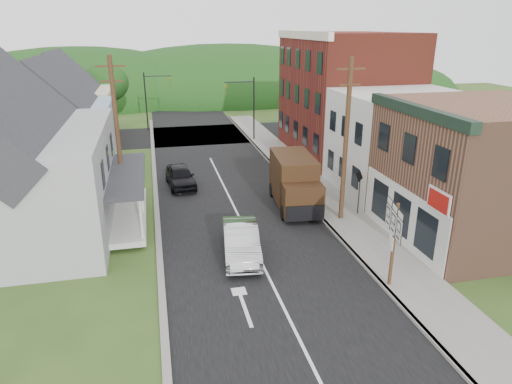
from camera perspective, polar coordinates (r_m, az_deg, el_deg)
ground at (r=21.99m, az=0.44°, el=-8.36°), size 120.00×120.00×0.00m
road at (r=30.98m, az=-3.82°, el=0.27°), size 9.00×90.00×0.02m
cross_road at (r=47.21m, az=-7.18°, el=7.09°), size 60.00×9.00×0.02m
sidewalk_right at (r=30.58m, az=7.77°, el=-0.00°), size 2.80×55.00×0.15m
curb_right at (r=30.14m, az=5.37°, el=-0.20°), size 0.20×55.00×0.15m
curb_left at (r=28.77m, az=-12.35°, el=-1.64°), size 0.30×55.00×0.12m
storefront_tan at (r=25.53m, az=26.00°, el=2.15°), size 8.00×8.00×7.00m
storefront_white at (r=31.52m, az=17.66°, el=5.88°), size 8.00×7.00×6.50m
storefront_red at (r=39.52m, az=11.01°, el=11.75°), size 8.00×12.00×10.00m
house_gray at (r=26.67m, az=-28.92°, el=4.02°), size 10.20×12.24×8.35m
house_blue at (r=37.03m, az=-23.03°, el=7.94°), size 7.14×8.16×7.28m
house_cream at (r=45.87m, az=-21.90°, el=10.15°), size 7.14×8.16×7.28m
utility_pole_right at (r=25.17m, az=11.17°, el=6.33°), size 1.60×0.26×9.00m
utility_pole_left at (r=27.51m, az=-16.93°, el=7.00°), size 1.60×0.26×9.00m
traffic_signal_right at (r=43.74m, az=-1.18°, el=11.23°), size 2.87×0.20×6.00m
traffic_signal_left at (r=49.77m, az=-12.84°, el=11.83°), size 2.87×0.20×6.00m
tree_left_d at (r=51.32m, az=-18.34°, el=12.83°), size 4.80×4.80×6.94m
forested_ridge at (r=74.69m, az=-9.52°, el=11.73°), size 90.00×30.00×16.00m
silver_sedan at (r=21.92m, az=-1.87°, el=-6.20°), size 2.20×4.86×1.55m
dark_sedan at (r=31.75m, az=-9.43°, el=1.92°), size 2.09×4.42×1.46m
delivery_van at (r=27.63m, az=4.86°, el=1.23°), size 2.76×5.77×3.12m
route_sign_cluster at (r=19.46m, az=16.81°, el=-4.91°), size 0.53×2.07×3.68m
warning_sign at (r=26.73m, az=12.79°, el=0.75°), size 0.15×0.73×2.67m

